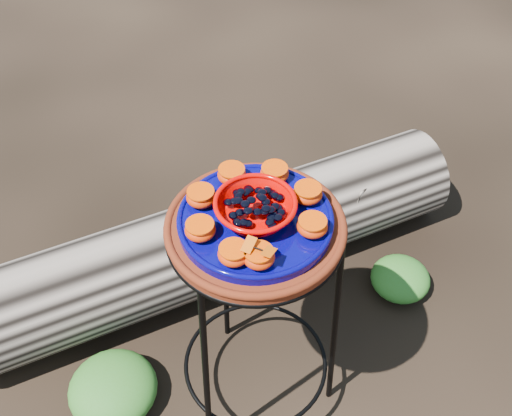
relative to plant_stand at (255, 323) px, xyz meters
name	(u,v)px	position (x,y,z in m)	size (l,w,h in m)	color
ground	(256,388)	(0.00, 0.00, -0.35)	(60.00, 60.00, 0.00)	black
plant_stand	(255,323)	(0.00, 0.00, 0.00)	(0.44, 0.44, 0.70)	black
terracotta_saucer	(255,229)	(0.00, 0.00, 0.37)	(0.40, 0.40, 0.03)	#57200A
cobalt_plate	(255,221)	(0.00, 0.00, 0.39)	(0.34, 0.34, 0.02)	#000139
red_bowl	(255,209)	(0.00, 0.00, 0.43)	(0.17, 0.17, 0.05)	#D00200
glass_gems	(255,198)	(0.00, 0.00, 0.46)	(0.13, 0.13, 0.02)	black
orange_half_0	(259,257)	(-0.05, -0.12, 0.42)	(0.07, 0.07, 0.04)	#BD2907
orange_half_1	(312,226)	(0.09, -0.09, 0.42)	(0.07, 0.07, 0.04)	#BD2907
orange_half_2	(308,194)	(0.13, 0.00, 0.42)	(0.07, 0.07, 0.04)	#BD2907
orange_half_3	(275,173)	(0.09, 0.09, 0.42)	(0.07, 0.07, 0.04)	#BD2907
orange_half_4	(232,175)	(0.00, 0.13, 0.42)	(0.07, 0.07, 0.04)	#BD2907
orange_half_5	(201,197)	(-0.09, 0.09, 0.42)	(0.07, 0.07, 0.04)	#BD2907
orange_half_6	(200,230)	(-0.13, 0.00, 0.42)	(0.07, 0.07, 0.04)	#BD2907
orange_half_7	(234,254)	(-0.09, -0.09, 0.42)	(0.07, 0.07, 0.04)	#BD2907
butterfly	(259,249)	(-0.05, -0.12, 0.45)	(0.08, 0.05, 0.01)	#C94B06
driftwood_log	(217,242)	(0.07, 0.46, -0.19)	(1.66, 0.44, 0.31)	black
foliage_left	(113,388)	(-0.39, 0.14, -0.29)	(0.26, 0.26, 0.13)	#2B611C
foliage_right	(400,278)	(0.60, 0.14, -0.30)	(0.20, 0.20, 0.10)	#2B611C
foliage_back	(184,254)	(-0.03, 0.53, -0.27)	(0.30, 0.30, 0.15)	#2B611C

